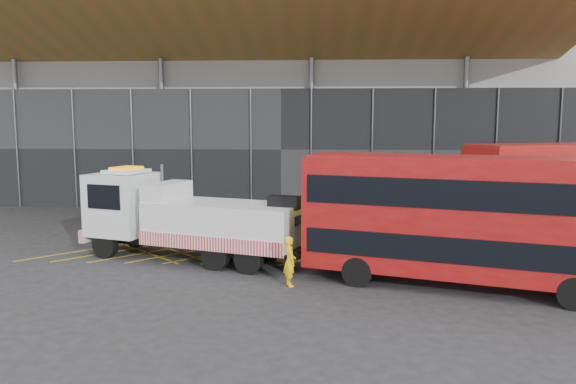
# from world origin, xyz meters

# --- Properties ---
(ground_plane) EXTENTS (120.00, 120.00, 0.00)m
(ground_plane) POSITION_xyz_m (0.00, 0.00, 0.00)
(ground_plane) COLOR #27272A
(road_markings) EXTENTS (24.76, 7.16, 0.01)m
(road_markings) POSITION_xyz_m (4.00, 0.00, 0.01)
(road_markings) COLOR gold
(road_markings) RESTS_ON ground_plane
(construction_building) EXTENTS (55.00, 23.97, 18.00)m
(construction_building) POSITION_xyz_m (1.92, 18.40, 8.98)
(construction_building) COLOR gray
(construction_building) RESTS_ON ground_plane
(recovery_truck) EXTENTS (11.19, 5.62, 3.95)m
(recovery_truck) POSITION_xyz_m (-1.21, -2.67, 1.82)
(recovery_truck) COLOR black
(recovery_truck) RESTS_ON ground_plane
(bus_towed) EXTENTS (11.69, 6.10, 4.67)m
(bus_towed) POSITION_xyz_m (9.71, -6.32, 2.59)
(bus_towed) COLOR maroon
(bus_towed) RESTS_ON ground_plane
(worker) EXTENTS (0.61, 0.76, 1.80)m
(worker) POSITION_xyz_m (3.49, -6.36, 0.90)
(worker) COLOR yellow
(worker) RESTS_ON ground_plane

